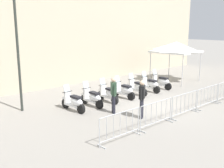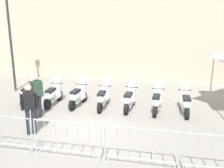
{
  "view_description": "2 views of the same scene",
  "coord_description": "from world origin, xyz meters",
  "px_view_note": "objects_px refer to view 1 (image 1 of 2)",
  "views": [
    {
      "loc": [
        -11.2,
        -7.42,
        4.15
      ],
      "look_at": [
        -0.63,
        2.47,
        0.95
      ],
      "focal_mm": 43.51,
      "sensor_mm": 36.0,
      "label": 1
    },
    {
      "loc": [
        1.86,
        -7.73,
        3.77
      ],
      "look_at": [
        0.65,
        2.07,
        1.17
      ],
      "focal_mm": 39.75,
      "sensor_mm": 36.0,
      "label": 2
    }
  ],
  "objects_px": {
    "barrier_segment_0": "(120,127)",
    "motorcycle_5": "(150,85)",
    "barrier_segment_3": "(208,97)",
    "officer_mid_plaza": "(142,97)",
    "motorcycle_0": "(74,102)",
    "motorcycle_3": "(124,91)",
    "motorcycle_1": "(93,98)",
    "motorcycle_4": "(137,87)",
    "street_lamp": "(17,37)",
    "motorcycle_6": "(161,82)",
    "canopy_tent": "(176,47)",
    "officer_near_row_end": "(114,93)",
    "barrier_segment_2": "(185,105)",
    "barrier_segment_1": "(156,114)",
    "motorcycle_2": "(109,94)"
  },
  "relations": [
    {
      "from": "barrier_segment_0",
      "to": "motorcycle_5",
      "type": "bearing_deg",
      "value": 27.01
    },
    {
      "from": "barrier_segment_3",
      "to": "officer_mid_plaza",
      "type": "relative_size",
      "value": 1.13
    },
    {
      "from": "barrier_segment_3",
      "to": "motorcycle_0",
      "type": "bearing_deg",
      "value": 139.15
    },
    {
      "from": "motorcycle_3",
      "to": "motorcycle_1",
      "type": "bearing_deg",
      "value": 175.74
    },
    {
      "from": "motorcycle_4",
      "to": "barrier_segment_3",
      "type": "xyz_separation_m",
      "value": [
        0.54,
        -4.11,
        0.07
      ]
    },
    {
      "from": "officer_mid_plaza",
      "to": "street_lamp",
      "type": "bearing_deg",
      "value": 122.73
    },
    {
      "from": "motorcycle_6",
      "to": "canopy_tent",
      "type": "relative_size",
      "value": 0.59
    },
    {
      "from": "motorcycle_5",
      "to": "officer_near_row_end",
      "type": "bearing_deg",
      "value": -165.95
    },
    {
      "from": "motorcycle_6",
      "to": "canopy_tent",
      "type": "height_order",
      "value": "canopy_tent"
    },
    {
      "from": "barrier_segment_3",
      "to": "officer_mid_plaza",
      "type": "bearing_deg",
      "value": 158.68
    },
    {
      "from": "barrier_segment_0",
      "to": "canopy_tent",
      "type": "xyz_separation_m",
      "value": [
        10.65,
        3.98,
        2.0
      ]
    },
    {
      "from": "barrier_segment_2",
      "to": "canopy_tent",
      "type": "bearing_deg",
      "value": 33.55
    },
    {
      "from": "motorcycle_5",
      "to": "officer_mid_plaza",
      "type": "relative_size",
      "value": 1.0
    },
    {
      "from": "motorcycle_0",
      "to": "barrier_segment_1",
      "type": "bearing_deg",
      "value": -75.72
    },
    {
      "from": "motorcycle_1",
      "to": "barrier_segment_0",
      "type": "relative_size",
      "value": 0.88
    },
    {
      "from": "canopy_tent",
      "to": "barrier_segment_2",
      "type": "bearing_deg",
      "value": -146.45
    },
    {
      "from": "motorcycle_5",
      "to": "barrier_segment_2",
      "type": "bearing_deg",
      "value": -124.85
    },
    {
      "from": "motorcycle_5",
      "to": "barrier_segment_2",
      "type": "xyz_separation_m",
      "value": [
        -2.64,
        -3.8,
        0.07
      ]
    },
    {
      "from": "motorcycle_6",
      "to": "street_lamp",
      "type": "height_order",
      "value": "street_lamp"
    },
    {
      "from": "motorcycle_1",
      "to": "motorcycle_6",
      "type": "xyz_separation_m",
      "value": [
        5.74,
        -0.4,
        0.0
      ]
    },
    {
      "from": "motorcycle_0",
      "to": "street_lamp",
      "type": "distance_m",
      "value": 4.04
    },
    {
      "from": "motorcycle_1",
      "to": "street_lamp",
      "type": "xyz_separation_m",
      "value": [
        -2.84,
        2.0,
        3.12
      ]
    },
    {
      "from": "motorcycle_6",
      "to": "motorcycle_3",
      "type": "bearing_deg",
      "value": 176.11
    },
    {
      "from": "motorcycle_4",
      "to": "officer_mid_plaza",
      "type": "bearing_deg",
      "value": -139.43
    },
    {
      "from": "barrier_segment_0",
      "to": "motorcycle_2",
      "type": "bearing_deg",
      "value": 48.6
    },
    {
      "from": "motorcycle_1",
      "to": "motorcycle_2",
      "type": "bearing_deg",
      "value": -2.37
    },
    {
      "from": "motorcycle_4",
      "to": "barrier_segment_0",
      "type": "xyz_separation_m",
      "value": [
        -5.59,
        -3.56,
        0.07
      ]
    },
    {
      "from": "barrier_segment_1",
      "to": "motorcycle_2",
      "type": "bearing_deg",
      "value": 72.29
    },
    {
      "from": "motorcycle_5",
      "to": "street_lamp",
      "type": "distance_m",
      "value": 8.39
    },
    {
      "from": "motorcycle_3",
      "to": "barrier_segment_0",
      "type": "height_order",
      "value": "motorcycle_3"
    },
    {
      "from": "barrier_segment_1",
      "to": "barrier_segment_3",
      "type": "xyz_separation_m",
      "value": [
        4.09,
        -0.37,
        0.0
      ]
    },
    {
      "from": "motorcycle_5",
      "to": "barrier_segment_3",
      "type": "xyz_separation_m",
      "value": [
        -0.6,
        -3.98,
        0.07
      ]
    },
    {
      "from": "officer_near_row_end",
      "to": "canopy_tent",
      "type": "xyz_separation_m",
      "value": [
        8.54,
        1.71,
        1.54
      ]
    },
    {
      "from": "motorcycle_2",
      "to": "motorcycle_0",
      "type": "bearing_deg",
      "value": 176.45
    },
    {
      "from": "street_lamp",
      "to": "barrier_segment_0",
      "type": "bearing_deg",
      "value": -83.18
    },
    {
      "from": "motorcycle_3",
      "to": "motorcycle_0",
      "type": "bearing_deg",
      "value": 175.59
    },
    {
      "from": "motorcycle_2",
      "to": "motorcycle_3",
      "type": "relative_size",
      "value": 1.0
    },
    {
      "from": "motorcycle_0",
      "to": "street_lamp",
      "type": "bearing_deg",
      "value": 131.72
    },
    {
      "from": "motorcycle_3",
      "to": "motorcycle_5",
      "type": "relative_size",
      "value": 1.0
    },
    {
      "from": "motorcycle_5",
      "to": "canopy_tent",
      "type": "distance_m",
      "value": 4.46
    },
    {
      "from": "motorcycle_6",
      "to": "barrier_segment_0",
      "type": "distance_m",
      "value": 8.58
    },
    {
      "from": "motorcycle_5",
      "to": "officer_near_row_end",
      "type": "xyz_separation_m",
      "value": [
        -4.63,
        -1.16,
        0.53
      ]
    },
    {
      "from": "motorcycle_6",
      "to": "officer_near_row_end",
      "type": "height_order",
      "value": "officer_near_row_end"
    },
    {
      "from": "officer_near_row_end",
      "to": "officer_mid_plaza",
      "type": "distance_m",
      "value": 1.44
    },
    {
      "from": "motorcycle_4",
      "to": "motorcycle_6",
      "type": "bearing_deg",
      "value": -4.49
    },
    {
      "from": "motorcycle_0",
      "to": "motorcycle_5",
      "type": "relative_size",
      "value": 1.0
    },
    {
      "from": "motorcycle_5",
      "to": "barrier_segment_1",
      "type": "relative_size",
      "value": 0.88
    },
    {
      "from": "barrier_segment_3",
      "to": "officer_mid_plaza",
      "type": "height_order",
      "value": "officer_mid_plaza"
    },
    {
      "from": "motorcycle_1",
      "to": "barrier_segment_3",
      "type": "height_order",
      "value": "motorcycle_1"
    },
    {
      "from": "motorcycle_3",
      "to": "canopy_tent",
      "type": "xyz_separation_m",
      "value": [
        6.2,
        0.37,
        2.06
      ]
    }
  ]
}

